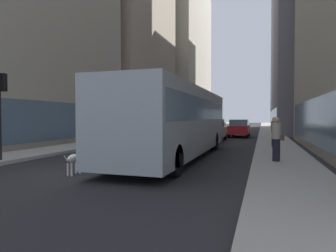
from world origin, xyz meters
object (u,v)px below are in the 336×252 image
object	(u,v)px
car_white_van	(212,130)
transit_bus	(177,118)
pedestrian_in_coat	(274,132)
car_grey_wagon	(217,123)
car_red_coupe	(239,128)
dalmatian_dog	(75,158)
box_truck	(172,119)
car_silver_sedan	(192,126)
pedestrian_with_handbag	(277,139)
traffic_light_near	(1,102)
car_yellow_taxi	(218,124)

from	to	relation	value
car_white_van	transit_bus	bearing A→B (deg)	-90.00
pedestrian_in_coat	car_grey_wagon	bearing A→B (deg)	103.78
car_red_coupe	pedestrian_in_coat	world-z (taller)	pedestrian_in_coat
transit_bus	dalmatian_dog	xyz separation A→B (m)	(-2.01, -4.77, -1.26)
car_red_coupe	box_truck	xyz separation A→B (m)	(-5.60, -3.11, 0.84)
car_white_van	dalmatian_dog	distance (m)	14.50
car_red_coupe	dalmatian_dog	xyz separation A→B (m)	(-3.61, -19.99, -0.31)
car_grey_wagon	car_silver_sedan	xyz separation A→B (m)	(0.00, -19.10, 0.00)
car_white_van	pedestrian_with_handbag	bearing A→B (deg)	-68.15
pedestrian_with_handbag	traffic_light_near	distance (m)	10.78
box_truck	pedestrian_with_handbag	distance (m)	15.32
car_white_van	car_grey_wagon	xyz separation A→B (m)	(-4.00, 29.27, -0.00)
transit_bus	pedestrian_with_handbag	world-z (taller)	transit_bus
transit_bus	dalmatian_dog	world-z (taller)	transit_bus
dalmatian_dog	pedestrian_with_handbag	bearing A→B (deg)	32.52
car_yellow_taxi	car_silver_sedan	xyz separation A→B (m)	(-1.60, -9.07, -0.00)
transit_bus	traffic_light_near	xyz separation A→B (m)	(-6.10, -3.77, 0.66)
car_yellow_taxi	pedestrian_in_coat	bearing A→B (deg)	-74.28
car_red_coupe	traffic_light_near	bearing A→B (deg)	-112.07
car_grey_wagon	pedestrian_in_coat	world-z (taller)	pedestrian_in_coat
dalmatian_dog	traffic_light_near	bearing A→B (deg)	166.27
car_grey_wagon	transit_bus	bearing A→B (deg)	-84.12
car_grey_wagon	dalmatian_dog	world-z (taller)	car_grey_wagon
car_red_coupe	box_truck	distance (m)	6.46
transit_bus	car_silver_sedan	size ratio (longest dim) A/B	2.74
pedestrian_in_coat	car_silver_sedan	bearing A→B (deg)	119.38
transit_bus	car_silver_sedan	world-z (taller)	transit_bus
car_red_coupe	dalmatian_dog	size ratio (longest dim) A/B	4.67
car_yellow_taxi	pedestrian_with_handbag	distance (m)	30.37
car_grey_wagon	pedestrian_in_coat	xyz separation A→B (m)	(8.30, -33.84, 0.19)
transit_bus	car_yellow_taxi	size ratio (longest dim) A/B	2.68
car_yellow_taxi	car_white_van	distance (m)	19.38
dalmatian_dog	pedestrian_in_coat	xyz separation A→B (m)	(6.31, 9.79, 0.50)
transit_bus	car_white_van	xyz separation A→B (m)	(0.00, 9.59, -0.96)
car_red_coupe	box_truck	size ratio (longest dim) A/B	0.60
transit_bus	car_grey_wagon	xyz separation A→B (m)	(-4.00, 38.86, -0.96)
car_grey_wagon	car_red_coupe	distance (m)	24.29
car_yellow_taxi	pedestrian_in_coat	world-z (taller)	pedestrian_in_coat
dalmatian_dog	car_white_van	bearing A→B (deg)	82.05
car_white_van	car_red_coupe	bearing A→B (deg)	74.13
traffic_light_near	pedestrian_with_handbag	bearing A→B (deg)	15.98
car_red_coupe	car_silver_sedan	distance (m)	7.21
car_silver_sedan	car_white_van	bearing A→B (deg)	-68.53
dalmatian_dog	car_silver_sedan	bearing A→B (deg)	94.65
car_yellow_taxi	pedestrian_with_handbag	size ratio (longest dim) A/B	2.55
transit_bus	pedestrian_in_coat	world-z (taller)	transit_bus
car_yellow_taxi	box_truck	distance (m)	16.81
car_silver_sedan	pedestrian_with_handbag	size ratio (longest dim) A/B	2.49
car_silver_sedan	box_truck	world-z (taller)	box_truck
box_truck	pedestrian_in_coat	distance (m)	10.94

